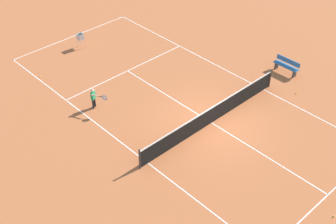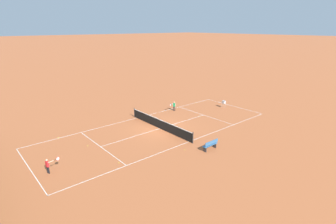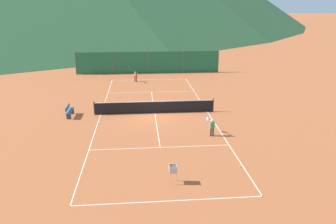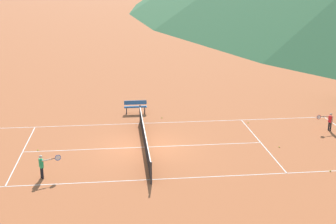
{
  "view_description": "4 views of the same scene",
  "coord_description": "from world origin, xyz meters",
  "px_view_note": "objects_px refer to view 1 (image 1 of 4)",
  "views": [
    {
      "loc": [
        13.62,
        11.39,
        14.21
      ],
      "look_at": [
        1.5,
        -1.48,
        0.62
      ],
      "focal_mm": 50.0,
      "sensor_mm": 36.0,
      "label": 1
    },
    {
      "loc": [
        -18.93,
        15.01,
        9.66
      ],
      "look_at": [
        1.7,
        -2.49,
        0.77
      ],
      "focal_mm": 28.0,
      "sensor_mm": 36.0,
      "label": 2
    },
    {
      "loc": [
        -1.09,
        -23.85,
        7.92
      ],
      "look_at": [
        0.83,
        -2.27,
        0.8
      ],
      "focal_mm": 35.0,
      "sensor_mm": 36.0,
      "label": 3
    },
    {
      "loc": [
        23.46,
        -1.36,
        9.07
      ],
      "look_at": [
        -1.52,
        1.42,
        1.47
      ],
      "focal_mm": 50.0,
      "sensor_mm": 36.0,
      "label": 4
    }
  ],
  "objects_px": {
    "tennis_ball_by_net_left": "(138,75)",
    "courtside_bench": "(286,66)",
    "tennis_net": "(212,115)",
    "player_near_baseline": "(94,97)",
    "tennis_ball_by_net_right": "(296,93)",
    "tennis_ball_far_corner": "(40,77)",
    "tennis_ball_mid_court": "(334,216)",
    "ball_hopper": "(81,37)"
  },
  "relations": [
    {
      "from": "tennis_ball_by_net_left",
      "to": "courtside_bench",
      "type": "xyz_separation_m",
      "value": [
        -6.23,
        5.43,
        0.42
      ]
    },
    {
      "from": "tennis_net",
      "to": "tennis_ball_by_net_left",
      "type": "bearing_deg",
      "value": -91.2
    },
    {
      "from": "player_near_baseline",
      "to": "tennis_ball_by_net_left",
      "type": "xyz_separation_m",
      "value": [
        -3.5,
        -0.79,
        -0.63
      ]
    },
    {
      "from": "courtside_bench",
      "to": "player_near_baseline",
      "type": "bearing_deg",
      "value": -25.51
    },
    {
      "from": "tennis_net",
      "to": "tennis_ball_by_net_right",
      "type": "bearing_deg",
      "value": 164.27
    },
    {
      "from": "tennis_net",
      "to": "tennis_ball_far_corner",
      "type": "relative_size",
      "value": 139.09
    },
    {
      "from": "player_near_baseline",
      "to": "tennis_ball_far_corner",
      "type": "distance_m",
      "value": 4.44
    },
    {
      "from": "tennis_ball_mid_court",
      "to": "tennis_ball_by_net_left",
      "type": "relative_size",
      "value": 1.0
    },
    {
      "from": "tennis_ball_by_net_right",
      "to": "tennis_ball_far_corner",
      "type": "relative_size",
      "value": 1.0
    },
    {
      "from": "tennis_ball_far_corner",
      "to": "tennis_net",
      "type": "bearing_deg",
      "value": 113.1
    },
    {
      "from": "tennis_ball_by_net_right",
      "to": "tennis_ball_mid_court",
      "type": "xyz_separation_m",
      "value": [
        5.87,
        5.74,
        0.0
      ]
    },
    {
      "from": "tennis_net",
      "to": "player_near_baseline",
      "type": "distance_m",
      "value": 5.91
    },
    {
      "from": "tennis_ball_far_corner",
      "to": "tennis_ball_by_net_left",
      "type": "distance_m",
      "value": 5.4
    },
    {
      "from": "tennis_ball_far_corner",
      "to": "ball_hopper",
      "type": "xyz_separation_m",
      "value": [
        -3.6,
        -1.19,
        0.62
      ]
    },
    {
      "from": "player_near_baseline",
      "to": "tennis_ball_mid_court",
      "type": "relative_size",
      "value": 17.11
    },
    {
      "from": "courtside_bench",
      "to": "tennis_net",
      "type": "bearing_deg",
      "value": 1.9
    },
    {
      "from": "tennis_ball_by_net_right",
      "to": "courtside_bench",
      "type": "relative_size",
      "value": 0.04
    },
    {
      "from": "player_near_baseline",
      "to": "tennis_ball_far_corner",
      "type": "bearing_deg",
      "value": -82.81
    },
    {
      "from": "tennis_ball_by_net_right",
      "to": "tennis_ball_far_corner",
      "type": "height_order",
      "value": "same"
    },
    {
      "from": "tennis_net",
      "to": "tennis_ball_far_corner",
      "type": "bearing_deg",
      "value": -66.9
    },
    {
      "from": "tennis_ball_by_net_right",
      "to": "ball_hopper",
      "type": "height_order",
      "value": "ball_hopper"
    },
    {
      "from": "tennis_ball_far_corner",
      "to": "tennis_ball_mid_court",
      "type": "height_order",
      "value": "same"
    },
    {
      "from": "tennis_ball_by_net_left",
      "to": "player_near_baseline",
      "type": "bearing_deg",
      "value": 12.74
    },
    {
      "from": "tennis_ball_mid_court",
      "to": "tennis_ball_by_net_right",
      "type": "bearing_deg",
      "value": -135.62
    },
    {
      "from": "tennis_ball_far_corner",
      "to": "courtside_bench",
      "type": "bearing_deg",
      "value": 138.78
    },
    {
      "from": "tennis_ball_mid_court",
      "to": "ball_hopper",
      "type": "height_order",
      "value": "ball_hopper"
    },
    {
      "from": "player_near_baseline",
      "to": "tennis_ball_by_net_right",
      "type": "bearing_deg",
      "value": 143.3
    },
    {
      "from": "tennis_net",
      "to": "ball_hopper",
      "type": "relative_size",
      "value": 10.31
    },
    {
      "from": "tennis_net",
      "to": "tennis_ball_by_net_right",
      "type": "xyz_separation_m",
      "value": [
        -5.03,
        1.42,
        -0.47
      ]
    },
    {
      "from": "tennis_net",
      "to": "ball_hopper",
      "type": "xyz_separation_m",
      "value": [
        0.32,
        -10.4,
        0.16
      ]
    },
    {
      "from": "tennis_ball_mid_court",
      "to": "tennis_ball_far_corner",
      "type": "bearing_deg",
      "value": -79.33
    },
    {
      "from": "tennis_ball_by_net_right",
      "to": "tennis_ball_far_corner",
      "type": "distance_m",
      "value": 13.89
    },
    {
      "from": "tennis_ball_far_corner",
      "to": "ball_hopper",
      "type": "height_order",
      "value": "ball_hopper"
    },
    {
      "from": "ball_hopper",
      "to": "courtside_bench",
      "type": "height_order",
      "value": "ball_hopper"
    },
    {
      "from": "tennis_ball_far_corner",
      "to": "ball_hopper",
      "type": "bearing_deg",
      "value": -161.67
    },
    {
      "from": "tennis_ball_by_net_left",
      "to": "courtside_bench",
      "type": "height_order",
      "value": "courtside_bench"
    },
    {
      "from": "tennis_ball_by_net_left",
      "to": "tennis_net",
      "type": "bearing_deg",
      "value": 88.8
    },
    {
      "from": "tennis_ball_mid_court",
      "to": "tennis_ball_by_net_left",
      "type": "xyz_separation_m",
      "value": [
        -0.96,
        -12.8,
        0.0
      ]
    },
    {
      "from": "player_near_baseline",
      "to": "tennis_ball_by_net_left",
      "type": "relative_size",
      "value": 17.11
    },
    {
      "from": "tennis_ball_by_net_right",
      "to": "tennis_ball_by_net_left",
      "type": "height_order",
      "value": "same"
    },
    {
      "from": "player_near_baseline",
      "to": "ball_hopper",
      "type": "bearing_deg",
      "value": -118.81
    },
    {
      "from": "player_near_baseline",
      "to": "tennis_ball_by_net_left",
      "type": "height_order",
      "value": "player_near_baseline"
    }
  ]
}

